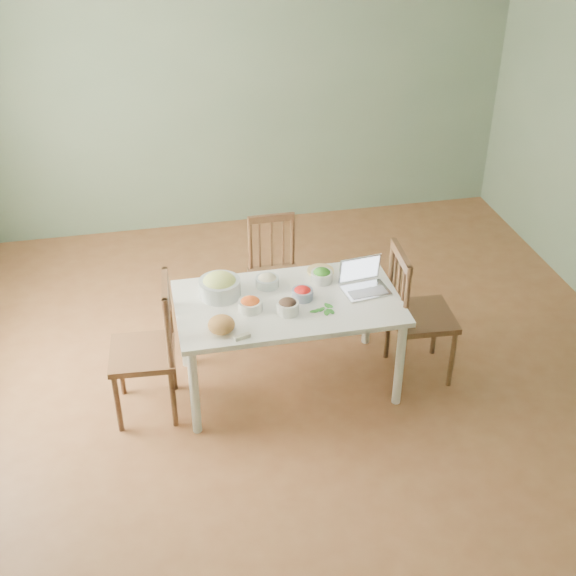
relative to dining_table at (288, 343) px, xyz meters
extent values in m
cube|color=brown|center=(0.15, 0.10, -0.35)|extent=(5.00, 5.00, 0.00)
cube|color=slate|center=(0.15, 2.60, 1.00)|extent=(5.00, 0.00, 2.70)
cube|color=slate|center=(0.15, -2.40, 1.00)|extent=(5.00, 0.00, 2.70)
ellipsoid|color=#BC7941|center=(-0.48, -0.26, 0.41)|extent=(0.19, 0.19, 0.11)
cube|color=beige|center=(-0.36, -0.36, 0.36)|extent=(0.11, 0.06, 0.03)
cylinder|color=beige|center=(0.30, 0.32, 0.36)|extent=(0.20, 0.20, 0.02)
camera|label=1|loc=(-0.87, -4.10, 3.09)|focal=46.93mm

